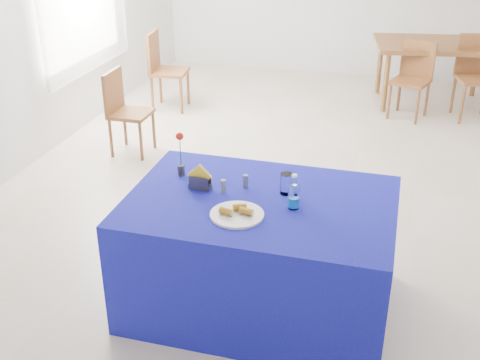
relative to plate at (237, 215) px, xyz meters
The scene contains 15 objects.
floor 2.25m from the plate, 91.82° to the left, with size 7.00×7.00×0.00m, color beige.
plate is the anchor object (origin of this frame).
drinking_glass 0.41m from the plate, 58.21° to the left, with size 0.08×0.08×0.13m, color silver.
salt_shaker 0.30m from the plate, 121.80° to the left, with size 0.03×0.03×0.09m, color slate.
pepper_shaker 0.36m from the plate, 97.16° to the left, with size 0.03×0.03×0.09m, color slate.
blue_table 0.45m from the plate, 69.06° to the left, with size 1.60×1.10×0.76m.
water_bottle 0.35m from the plate, 31.44° to the left, with size 0.07×0.07×0.21m.
napkin_holder 0.41m from the plate, 139.69° to the left, with size 0.15×0.07×0.17m.
rose_vase 0.66m from the plate, 139.89° to the left, with size 0.05×0.05×0.30m.
oak_table 4.76m from the plate, 75.71° to the left, with size 1.55×1.14×0.76m.
chair_bg_left 4.22m from the plate, 77.09° to the left, with size 0.48×0.48×0.86m.
chair_bg_right 4.57m from the plate, 69.26° to the left, with size 0.51×0.51×0.94m.
chair_win_a 2.89m from the plate, 128.64° to the left, with size 0.37×0.37×0.84m.
chair_win_b 4.07m from the plate, 118.22° to the left, with size 0.45×0.45×0.91m.
banana_pieces 0.03m from the plate, 74.95° to the left, with size 0.19×0.13×0.04m.
Camera 1 is at (0.88, -4.97, 2.47)m, focal length 45.00 mm.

